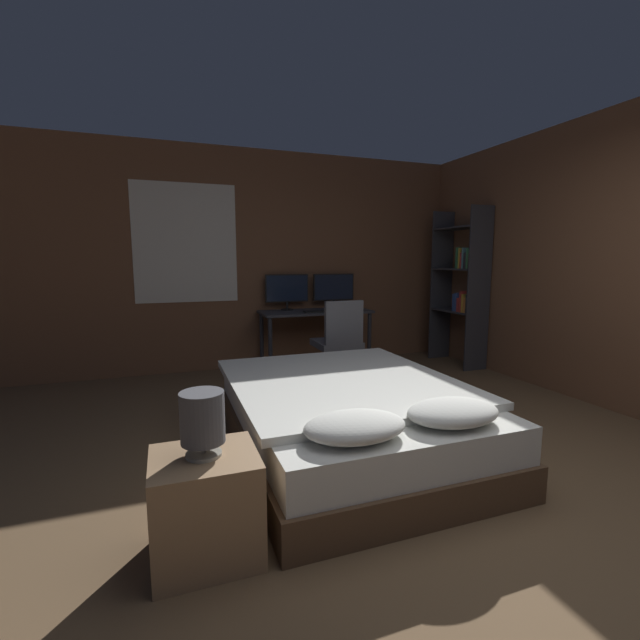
% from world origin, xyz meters
% --- Properties ---
extents(ground_plane, '(20.00, 20.00, 0.00)m').
position_xyz_m(ground_plane, '(0.00, 0.00, 0.00)').
color(ground_plane, brown).
extents(wall_back, '(12.00, 0.08, 2.70)m').
position_xyz_m(wall_back, '(-0.02, 3.92, 1.35)').
color(wall_back, brown).
rests_on(wall_back, ground_plane).
extents(wall_side_right, '(0.06, 12.00, 2.70)m').
position_xyz_m(wall_side_right, '(2.17, 1.50, 1.35)').
color(wall_side_right, brown).
rests_on(wall_side_right, ground_plane).
extents(bed, '(1.57, 2.08, 0.57)m').
position_xyz_m(bed, '(-0.44, 1.23, 0.25)').
color(bed, brown).
rests_on(bed, ground_plane).
extents(nightstand, '(0.47, 0.42, 0.49)m').
position_xyz_m(nightstand, '(-1.50, 0.43, 0.24)').
color(nightstand, '#997551').
rests_on(nightstand, ground_plane).
extents(bedside_lamp, '(0.20, 0.20, 0.29)m').
position_xyz_m(bedside_lamp, '(-1.50, 0.43, 0.66)').
color(bedside_lamp, gray).
rests_on(bedside_lamp, nightstand).
extents(desk, '(1.38, 0.56, 0.73)m').
position_xyz_m(desk, '(0.14, 3.56, 0.63)').
color(desk, '#38383D').
rests_on(desk, ground_plane).
extents(monitor_left, '(0.56, 0.16, 0.45)m').
position_xyz_m(monitor_left, '(-0.18, 3.74, 0.99)').
color(monitor_left, black).
rests_on(monitor_left, desk).
extents(monitor_right, '(0.56, 0.16, 0.45)m').
position_xyz_m(monitor_right, '(0.46, 3.74, 0.99)').
color(monitor_right, black).
rests_on(monitor_right, desk).
extents(keyboard, '(0.40, 0.13, 0.02)m').
position_xyz_m(keyboard, '(0.14, 3.39, 0.74)').
color(keyboard, black).
rests_on(keyboard, desk).
extents(computer_mouse, '(0.07, 0.05, 0.04)m').
position_xyz_m(computer_mouse, '(0.43, 3.39, 0.75)').
color(computer_mouse, black).
rests_on(computer_mouse, desk).
extents(office_chair, '(0.52, 0.52, 0.94)m').
position_xyz_m(office_chair, '(0.13, 2.79, 0.38)').
color(office_chair, black).
rests_on(office_chair, ground_plane).
extents(bookshelf, '(0.34, 0.77, 2.00)m').
position_xyz_m(bookshelf, '(1.95, 3.04, 1.08)').
color(bookshelf, '#333338').
rests_on(bookshelf, ground_plane).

